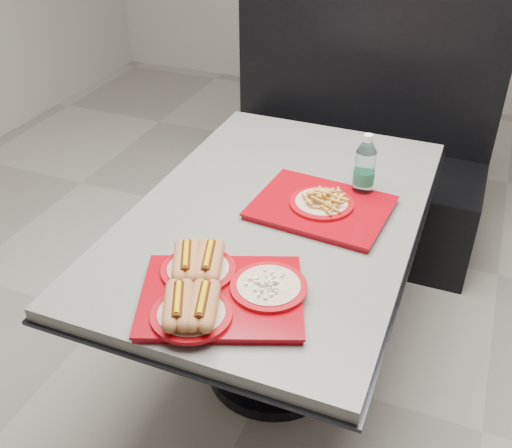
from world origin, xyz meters
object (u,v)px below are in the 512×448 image
at_px(diner_table, 276,251).
at_px(tray_near, 215,290).
at_px(booth_bench, 350,160).
at_px(tray_far, 321,205).
at_px(water_bottle, 364,170).

bearing_deg(diner_table, tray_near, -89.99).
relative_size(booth_bench, tray_far, 2.96).
relative_size(booth_bench, tray_near, 2.59).
bearing_deg(water_bottle, diner_table, -140.39).
bearing_deg(booth_bench, diner_table, -90.00).
distance_m(diner_table, water_bottle, 0.41).
relative_size(tray_near, water_bottle, 2.27).
relative_size(tray_near, tray_far, 1.14).
bearing_deg(booth_bench, tray_far, -82.54).
bearing_deg(booth_bench, water_bottle, -75.16).
relative_size(diner_table, water_bottle, 6.20).
bearing_deg(diner_table, booth_bench, 90.00).
bearing_deg(tray_far, water_bottle, 55.19).
bearing_deg(tray_near, diner_table, 90.01).
height_order(tray_far, water_bottle, water_bottle).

